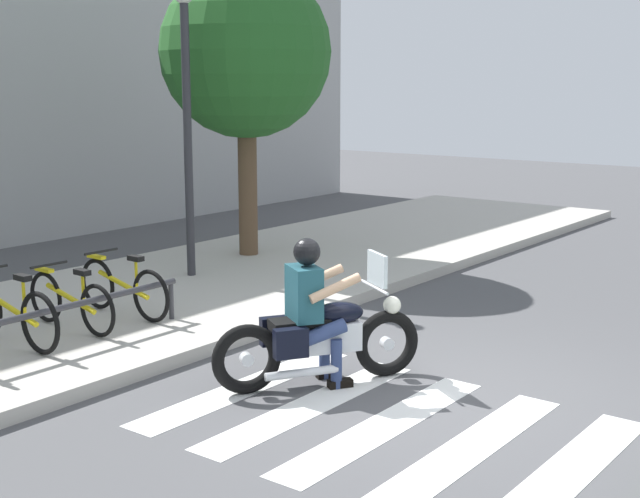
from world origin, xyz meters
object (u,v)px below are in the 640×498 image
bike_rack (73,309)px  street_lamp (187,106)px  motorcycle (320,338)px  tree_near_rack (246,53)px  rider (312,301)px  bicycle_2 (71,301)px  bicycle_3 (123,287)px  bicycle_1 (11,312)px

bike_rack → street_lamp: (3.21, 1.54, 2.01)m
motorcycle → street_lamp: street_lamp is taller
motorcycle → tree_near_rack: (3.92, 4.46, 2.87)m
rider → bicycle_2: (-0.53, 3.04, -0.36)m
rider → street_lamp: bearing=60.2°
bike_rack → bicycle_3: bearing=26.0°
bicycle_3 → tree_near_rack: tree_near_rack is taller
motorcycle → bicycle_3: bearing=87.0°
rider → tree_near_rack: tree_near_rack is taller
rider → tree_near_rack: size_ratio=0.31×
motorcycle → tree_near_rack: 6.60m
bicycle_2 → bike_rack: bearing=-124.3°
bicycle_1 → bicycle_2: bearing=0.1°
motorcycle → bicycle_2: size_ratio=1.19×
bicycle_1 → tree_near_rack: 6.14m
bicycle_2 → motorcycle: bearing=-79.1°
bicycle_2 → street_lamp: street_lamp is taller
bicycle_1 → street_lamp: size_ratio=0.40×
tree_near_rack → bicycle_3: bearing=-159.8°
motorcycle → bike_rack: size_ratio=0.65×
motorcycle → bicycle_3: 3.08m
motorcycle → bike_rack: bearing=111.1°
motorcycle → bicycle_1: motorcycle is taller
rider → bicycle_1: (-1.29, 3.03, -0.33)m
tree_near_rack → street_lamp: bearing=-166.6°
bicycle_2 → bicycle_3: size_ratio=0.96×
bicycle_2 → bike_rack: size_ratio=0.55×
bicycle_1 → bike_rack: (0.38, -0.55, 0.04)m
bicycle_1 → tree_near_rack: tree_near_rack is taller
rider → bike_rack: (-0.91, 2.48, -0.28)m
tree_near_rack → rider: bearing=-132.0°
rider → tree_near_rack: (3.98, 4.42, 2.50)m
rider → street_lamp: street_lamp is taller
motorcycle → tree_near_rack: size_ratio=0.40×
bike_rack → tree_near_rack: tree_near_rack is taller
rider → bicycle_3: (0.22, 3.03, -0.34)m
motorcycle → street_lamp: 5.09m
motorcycle → bicycle_3: motorcycle is taller
motorcycle → rider: size_ratio=1.28×
bicycle_2 → bicycle_3: (0.76, -0.00, 0.01)m
bicycle_1 → tree_near_rack: (5.27, 1.39, 2.83)m
bicycle_2 → tree_near_rack: (4.52, 1.38, 2.86)m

